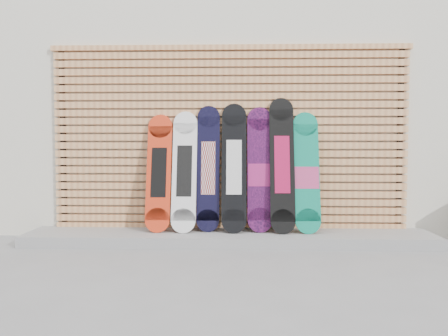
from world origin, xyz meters
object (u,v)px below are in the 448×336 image
(snowboard_1, at_px, (184,171))
(snowboard_5, at_px, (282,164))
(snowboard_2, at_px, (208,168))
(snowboard_6, at_px, (307,173))
(snowboard_0, at_px, (159,172))
(snowboard_4, at_px, (260,170))
(snowboard_3, at_px, (234,167))

(snowboard_1, bearing_deg, snowboard_5, -0.63)
(snowboard_2, bearing_deg, snowboard_6, -2.18)
(snowboard_0, distance_m, snowboard_6, 1.70)
(snowboard_4, distance_m, snowboard_6, 0.54)
(snowboard_4, bearing_deg, snowboard_1, -178.29)
(snowboard_1, xyz_separation_m, snowboard_5, (1.12, -0.01, 0.08))
(snowboard_2, xyz_separation_m, snowboard_6, (1.13, -0.04, -0.05))
(snowboard_1, relative_size, snowboard_3, 0.94)
(snowboard_3, distance_m, snowboard_6, 0.84)
(snowboard_1, bearing_deg, snowboard_0, 178.09)
(snowboard_0, height_order, snowboard_6, snowboard_6)
(snowboard_4, xyz_separation_m, snowboard_5, (0.25, -0.04, 0.06))
(snowboard_0, distance_m, snowboard_4, 1.17)
(snowboard_0, xyz_separation_m, snowboard_1, (0.30, -0.01, 0.02))
(snowboard_0, relative_size, snowboard_6, 0.98)
(snowboard_2, xyz_separation_m, snowboard_5, (0.85, -0.05, 0.04))
(snowboard_4, bearing_deg, snowboard_6, -3.47)
(snowboard_2, bearing_deg, snowboard_5, -3.29)
(snowboard_5, distance_m, snowboard_6, 0.30)
(snowboard_5, bearing_deg, snowboard_4, 171.37)
(snowboard_3, xyz_separation_m, snowboard_5, (0.55, -0.01, 0.03))
(snowboard_1, height_order, snowboard_5, snowboard_5)
(snowboard_2, xyz_separation_m, snowboard_4, (0.60, -0.01, -0.02))
(snowboard_1, xyz_separation_m, snowboard_6, (1.41, -0.01, -0.02))
(snowboard_2, distance_m, snowboard_3, 0.30)
(snowboard_5, relative_size, snowboard_6, 1.12)
(snowboard_3, relative_size, snowboard_6, 1.07)
(snowboard_0, height_order, snowboard_5, snowboard_5)
(snowboard_3, bearing_deg, snowboard_4, 4.74)
(snowboard_4, relative_size, snowboard_5, 0.93)
(snowboard_3, distance_m, snowboard_4, 0.30)
(snowboard_3, bearing_deg, snowboard_6, -0.53)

